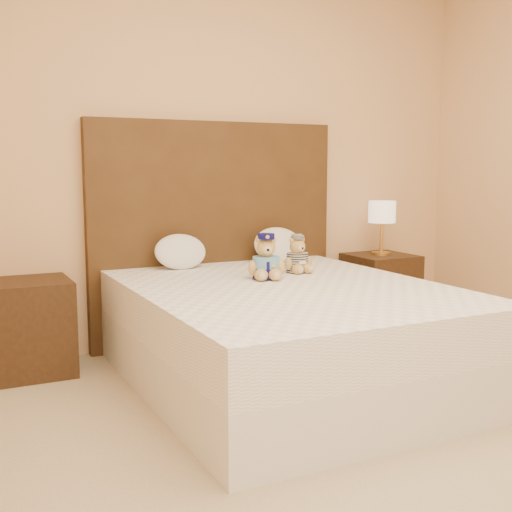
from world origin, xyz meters
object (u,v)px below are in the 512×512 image
at_px(bed, 287,334).
at_px(nightstand_right, 380,291).
at_px(nightstand_left, 31,327).
at_px(lamp, 382,215).
at_px(teddy_police, 266,257).
at_px(teddy_prisoner, 297,254).
at_px(pillow_right, 278,243).
at_px(pillow_left, 180,250).

xyz_separation_m(bed, nightstand_right, (1.25, 0.80, -0.00)).
xyz_separation_m(nightstand_left, lamp, (2.50, 0.00, 0.57)).
distance_m(lamp, teddy_police, 1.38).
relative_size(nightstand_left, teddy_prisoner, 2.45).
relative_size(nightstand_left, pillow_right, 1.51).
bearing_deg(lamp, pillow_left, 178.90).
height_order(bed, nightstand_right, same).
distance_m(nightstand_right, pillow_right, 0.95).
xyz_separation_m(nightstand_right, teddy_prisoner, (-0.97, -0.43, 0.39)).
relative_size(nightstand_left, pillow_left, 1.61).
bearing_deg(nightstand_right, nightstand_left, 180.00).
bearing_deg(lamp, pillow_right, 178.00).
distance_m(bed, pillow_left, 0.97).
distance_m(bed, lamp, 1.59).
relative_size(bed, pillow_left, 5.85).
bearing_deg(bed, lamp, 32.62).
distance_m(lamp, pillow_left, 1.58).
relative_size(lamp, pillow_left, 1.17).
xyz_separation_m(nightstand_right, teddy_police, (-1.26, -0.56, 0.41)).
bearing_deg(pillow_right, teddy_prisoner, -104.08).
distance_m(bed, pillow_right, 1.00).
bearing_deg(pillow_left, lamp, -1.10).
height_order(bed, teddy_prisoner, teddy_prisoner).
bearing_deg(teddy_prisoner, bed, -128.67).
bearing_deg(pillow_left, bed, -69.02).
bearing_deg(teddy_police, bed, -71.28).
bearing_deg(nightstand_left, lamp, 0.00).
bearing_deg(pillow_right, pillow_left, 180.00).
distance_m(teddy_prisoner, pillow_right, 0.48).
bearing_deg(pillow_left, teddy_prisoner, -38.00).
bearing_deg(teddy_police, nightstand_left, 173.13).
distance_m(nightstand_right, pillow_left, 1.62).
distance_m(teddy_police, pillow_left, 0.67).
distance_m(bed, nightstand_right, 1.48).
height_order(teddy_prisoner, pillow_right, pillow_right).
bearing_deg(teddy_police, pillow_left, 135.28).
relative_size(teddy_prisoner, pillow_left, 0.66).
distance_m(nightstand_left, pillow_right, 1.69).
xyz_separation_m(bed, lamp, (1.25, 0.80, 0.57)).
height_order(nightstand_left, teddy_prisoner, teddy_prisoner).
bearing_deg(teddy_prisoner, nightstand_right, 22.51).
relative_size(bed, nightstand_right, 3.64).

